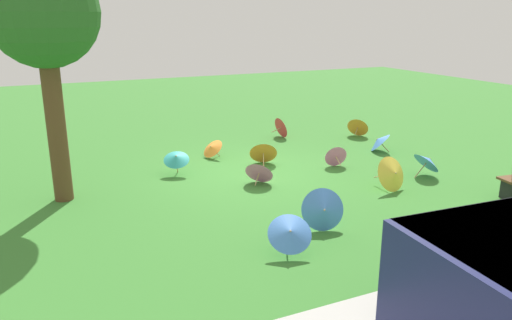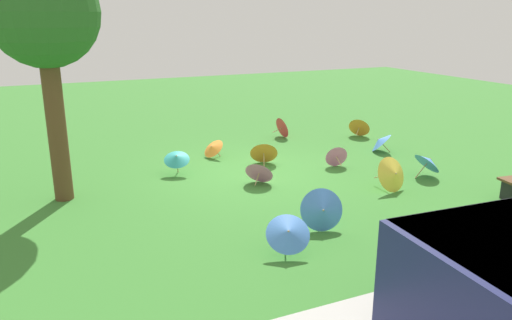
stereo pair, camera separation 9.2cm
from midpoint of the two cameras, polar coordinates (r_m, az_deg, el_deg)
name	(u,v)px [view 1 (the left image)]	position (r m, az deg, el deg)	size (l,w,h in m)	color
ground	(253,173)	(12.36, -0.61, -1.50)	(40.00, 40.00, 0.00)	#387A2D
shade_tree	(44,17)	(10.76, -23.48, 14.83)	(2.17, 2.17, 4.93)	brown
parasol_pink_0	(260,171)	(11.48, 0.20, -1.30)	(0.81, 0.80, 0.61)	tan
parasol_blue_0	(428,161)	(12.68, 18.97, -0.10)	(0.68, 0.70, 0.68)	tan
parasol_yellow_0	(393,174)	(11.41, 15.29, -1.53)	(0.87, 0.83, 0.80)	tan
parasol_orange_0	(212,148)	(13.64, -5.30, 1.42)	(0.67, 0.73, 0.54)	tan
parasol_blue_2	(290,233)	(8.09, 3.61, -8.33)	(0.89, 0.83, 0.69)	tan
parasol_orange_1	(358,126)	(16.38, 11.51, 3.80)	(0.77, 0.80, 0.65)	tan
parasol_blue_3	(379,141)	(14.67, 13.76, 2.15)	(0.90, 0.91, 0.61)	tan
parasol_orange_2	(263,151)	(13.02, 0.64, 1.00)	(0.87, 0.80, 0.68)	tan
parasol_red_0	(282,127)	(15.93, 2.87, 3.80)	(0.58, 0.69, 0.67)	tan
parasol_pink_2	(335,156)	(12.97, 8.91, 0.50)	(0.63, 0.62, 0.58)	tan
parasol_teal_0	(176,158)	(12.22, -9.37, 0.24)	(0.80, 0.79, 0.65)	tan
parasol_blue_5	(323,210)	(9.08, 7.48, -5.70)	(0.88, 0.87, 0.80)	tan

